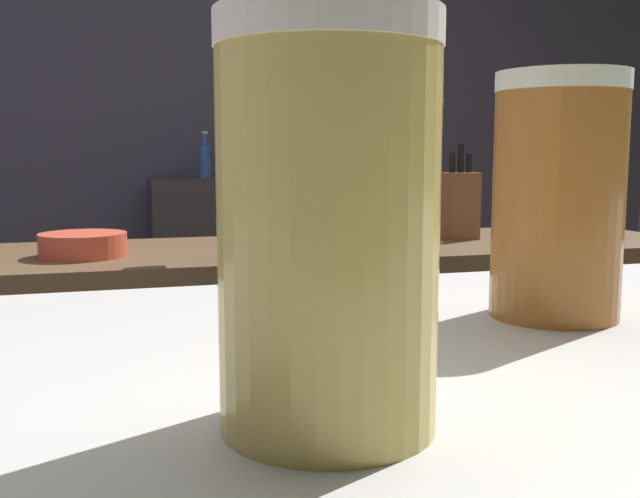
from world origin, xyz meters
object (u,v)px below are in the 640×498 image
object	(u,v)px
bartender	(353,237)
bottle_hot_sauce	(302,155)
pint_glass_near	(558,196)
mixing_bowl	(83,245)
bottle_olive_oil	(205,160)
bottle_soy	(246,162)
chefs_knife	(401,243)
pint_glass_far	(328,226)
knife_block	(460,204)

from	to	relation	value
bartender	bottle_hot_sauce	xyz separation A→B (m)	(0.35, 1.78, 0.17)
pint_glass_near	mixing_bowl	bearing A→B (deg)	101.70
mixing_bowl	bottle_olive_oil	xyz separation A→B (m)	(0.48, 1.33, 0.19)
mixing_bowl	bottle_soy	size ratio (longest dim) A/B	1.20
mixing_bowl	bottle_hot_sauce	xyz separation A→B (m)	(0.93, 1.37, 0.22)
bartender	chefs_knife	xyz separation A→B (m)	(0.28, 0.40, -0.07)
bottle_olive_oil	bottle_soy	distance (m)	0.19
pint_glass_near	bottle_soy	bearing A→B (deg)	83.15
bartender	mixing_bowl	bearing A→B (deg)	56.77
chefs_knife	bottle_olive_oil	world-z (taller)	bottle_olive_oil
chefs_knife	pint_glass_far	bearing A→B (deg)	-107.14
mixing_bowl	pint_glass_near	size ratio (longest dim) A/B	1.48
pint_glass_far	mixing_bowl	bearing A→B (deg)	94.67
bartender	bottle_hot_sauce	size ratio (longest dim) A/B	6.54
knife_block	pint_glass_near	bearing A→B (deg)	-115.02
knife_block	chefs_knife	bearing A→B (deg)	-159.55
bottle_olive_oil	bottle_soy	world-z (taller)	bottle_olive_oil
bottle_soy	mixing_bowl	bearing A→B (deg)	-116.08
pint_glass_far	bottle_olive_oil	bearing A→B (deg)	83.48
knife_block	pint_glass_far	bearing A→B (deg)	-118.15
bottle_hot_sauce	pint_glass_far	bearing A→B (deg)	-104.52
bottle_soy	pint_glass_far	bearing A→B (deg)	-99.91
knife_block	bottle_olive_oil	xyz separation A→B (m)	(-0.60, 1.25, 0.12)
mixing_bowl	bottle_olive_oil	world-z (taller)	bottle_olive_oil
knife_block	bottle_hot_sauce	distance (m)	1.31
bartender	bottle_olive_oil	size ratio (longest dim) A/B	8.46
knife_block	pint_glass_far	world-z (taller)	pint_glass_far
bartender	bottle_olive_oil	bearing A→B (deg)	5.02
chefs_knife	pint_glass_far	distance (m)	1.85
bottle_hot_sauce	knife_block	bearing A→B (deg)	-83.21
mixing_bowl	pint_glass_far	size ratio (longest dim) A/B	1.47
mixing_bowl	pint_glass_near	world-z (taller)	pint_glass_near
pint_glass_near	bottle_hot_sauce	size ratio (longest dim) A/B	0.56
pint_glass_near	pint_glass_far	bearing A→B (deg)	-143.70
bartender	pint_glass_near	distance (m)	1.18
bottle_olive_oil	bottle_hot_sauce	distance (m)	0.45
mixing_bowl	chefs_knife	bearing A→B (deg)	-0.16
pint_glass_far	bottle_hot_sauce	size ratio (longest dim) A/B	0.56
bartender	pint_glass_far	size ratio (longest dim) A/B	11.68
pint_glass_near	bottle_soy	size ratio (longest dim) A/B	0.81
bottle_olive_oil	bottle_hot_sauce	world-z (taller)	bottle_hot_sauce
bottle_olive_oil	pint_glass_far	bearing A→B (deg)	-96.52
bottle_hot_sauce	mixing_bowl	bearing A→B (deg)	-124.16
chefs_knife	bottle_hot_sauce	bearing A→B (deg)	93.17
knife_block	chefs_knife	size ratio (longest dim) A/B	1.19
mixing_bowl	chefs_knife	distance (m)	0.86
mixing_bowl	chefs_knife	world-z (taller)	mixing_bowl
chefs_knife	mixing_bowl	bearing A→B (deg)	-174.09
bartender	bottle_soy	bearing A→B (deg)	-1.14
chefs_knife	bottle_hot_sauce	distance (m)	1.40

